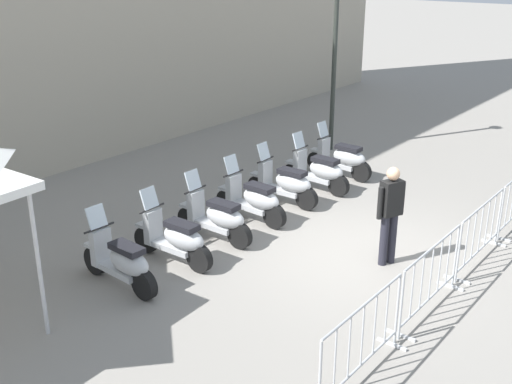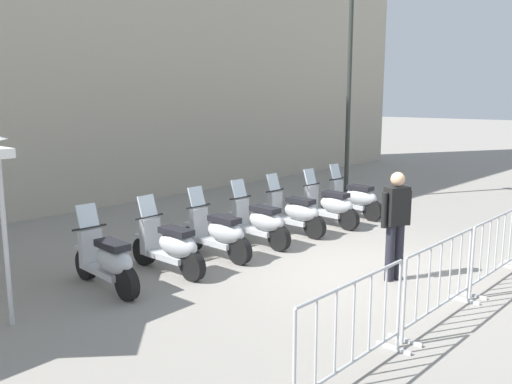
% 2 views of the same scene
% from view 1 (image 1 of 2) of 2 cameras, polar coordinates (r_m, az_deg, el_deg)
% --- Properties ---
extents(ground_plane, '(120.00, 120.00, 0.00)m').
position_cam_1_polar(ground_plane, '(11.29, 9.58, -5.65)').
color(ground_plane, gray).
extents(motorcycle_0, '(0.57, 1.73, 1.24)m').
position_cam_1_polar(motorcycle_0, '(10.14, -12.09, -6.17)').
color(motorcycle_0, black).
rests_on(motorcycle_0, ground).
extents(motorcycle_1, '(0.56, 1.72, 1.24)m').
position_cam_1_polar(motorcycle_1, '(10.76, -7.33, -4.20)').
color(motorcycle_1, black).
rests_on(motorcycle_1, ground).
extents(motorcycle_2, '(0.56, 1.72, 1.24)m').
position_cam_1_polar(motorcycle_2, '(11.52, -3.57, -2.31)').
color(motorcycle_2, black).
rests_on(motorcycle_2, ground).
extents(motorcycle_3, '(0.56, 1.73, 1.24)m').
position_cam_1_polar(motorcycle_3, '(12.33, -0.26, -0.67)').
color(motorcycle_3, black).
rests_on(motorcycle_3, ground).
extents(motorcycle_4, '(0.56, 1.72, 1.24)m').
position_cam_1_polar(motorcycle_4, '(13.19, 2.66, 0.77)').
color(motorcycle_4, black).
rests_on(motorcycle_4, ground).
extents(motorcycle_5, '(0.56, 1.73, 1.24)m').
position_cam_1_polar(motorcycle_5, '(14.00, 5.68, 1.90)').
color(motorcycle_5, black).
rests_on(motorcycle_5, ground).
extents(motorcycle_6, '(0.56, 1.73, 1.24)m').
position_cam_1_polar(motorcycle_6, '(14.94, 7.77, 3.04)').
color(motorcycle_6, black).
rests_on(motorcycle_6, ground).
extents(barrier_segment_0, '(1.93, 0.52, 1.07)m').
position_cam_1_polar(barrier_segment_0, '(8.03, 9.57, -13.25)').
color(barrier_segment_0, '#B2B5B7').
rests_on(barrier_segment_0, ground).
extents(barrier_segment_1, '(1.93, 0.52, 1.07)m').
position_cam_1_polar(barrier_segment_1, '(9.62, 15.51, -7.61)').
color(barrier_segment_1, '#B2B5B7').
rests_on(barrier_segment_1, ground).
extents(barrier_segment_2, '(1.93, 0.52, 1.07)m').
position_cam_1_polar(barrier_segment_2, '(11.35, 19.61, -3.57)').
color(barrier_segment_2, '#B2B5B7').
rests_on(barrier_segment_2, ground).
extents(street_lamp, '(0.36, 0.36, 6.06)m').
position_cam_1_polar(street_lamp, '(16.48, 7.30, 16.04)').
color(street_lamp, '#2D332D').
rests_on(street_lamp, ground).
extents(officer_near_row_end, '(0.50, 0.35, 1.73)m').
position_cam_1_polar(officer_near_row_end, '(10.68, 12.06, -1.62)').
color(officer_near_row_end, '#23232D').
rests_on(officer_near_row_end, ground).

